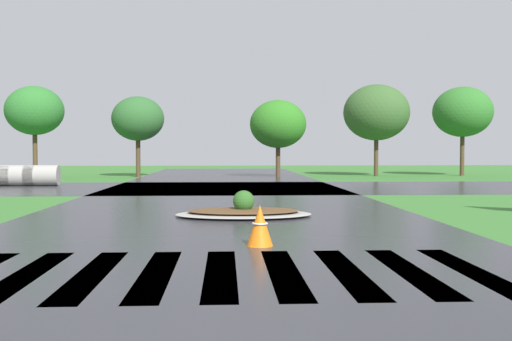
# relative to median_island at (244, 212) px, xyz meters

# --- Properties ---
(asphalt_roadway) EXTENTS (10.43, 80.00, 0.01)m
(asphalt_roadway) POSITION_rel_median_island_xyz_m (-0.54, -1.46, -0.12)
(asphalt_roadway) COLOR #2B2B30
(asphalt_roadway) RESTS_ON ground
(asphalt_cross_road) EXTENTS (90.00, 9.39, 0.01)m
(asphalt_cross_road) POSITION_rel_median_island_xyz_m (-0.54, 11.69, -0.12)
(asphalt_cross_road) COLOR #2B2B30
(asphalt_cross_road) RESTS_ON ground
(crosswalk_stripes) EXTENTS (7.65, 3.57, 0.01)m
(crosswalk_stripes) POSITION_rel_median_island_xyz_m (-0.54, -7.19, -0.12)
(crosswalk_stripes) COLOR white
(crosswalk_stripes) RESTS_ON ground
(median_island) EXTENTS (3.54, 2.20, 0.68)m
(median_island) POSITION_rel_median_island_xyz_m (0.00, 0.00, 0.00)
(median_island) COLOR #9E9B93
(median_island) RESTS_ON ground
(drainage_pipe_stack) EXTENTS (3.80, 1.07, 0.98)m
(drainage_pipe_stack) POSITION_rel_median_island_xyz_m (-10.34, 13.66, 0.37)
(drainage_pipe_stack) COLOR #9E9B93
(drainage_pipe_stack) RESTS_ON ground
(traffic_cone) EXTENTS (0.48, 0.48, 0.75)m
(traffic_cone) POSITION_rel_median_island_xyz_m (0.15, -4.84, 0.24)
(traffic_cone) COLOR orange
(traffic_cone) RESTS_ON ground
(background_treeline) EXTENTS (38.43, 5.45, 5.92)m
(background_treeline) POSITION_rel_median_island_xyz_m (-1.41, 22.77, 3.75)
(background_treeline) COLOR #4C3823
(background_treeline) RESTS_ON ground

